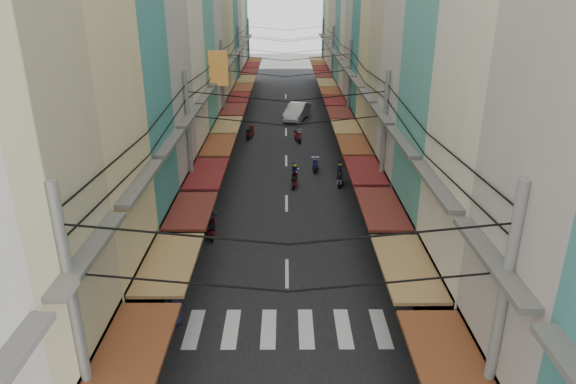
{
  "coord_description": "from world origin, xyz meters",
  "views": [
    {
      "loc": [
        -0.06,
        -21.91,
        11.88
      ],
      "look_at": [
        0.07,
        2.54,
        2.11
      ],
      "focal_mm": 32.0,
      "sensor_mm": 36.0,
      "label": 1
    }
  ],
  "objects_px": {
    "bicycle": "(408,248)",
    "traffic_sign": "(396,205)",
    "white_car": "(297,119)",
    "market_umbrella": "(435,237)"
  },
  "relations": [
    {
      "from": "bicycle",
      "to": "traffic_sign",
      "type": "height_order",
      "value": "traffic_sign"
    },
    {
      "from": "market_umbrella",
      "to": "traffic_sign",
      "type": "relative_size",
      "value": 0.91
    },
    {
      "from": "market_umbrella",
      "to": "bicycle",
      "type": "bearing_deg",
      "value": 92.88
    },
    {
      "from": "white_car",
      "to": "traffic_sign",
      "type": "relative_size",
      "value": 1.95
    },
    {
      "from": "white_car",
      "to": "bicycle",
      "type": "bearing_deg",
      "value": -63.59
    },
    {
      "from": "market_umbrella",
      "to": "traffic_sign",
      "type": "distance_m",
      "value": 4.0
    },
    {
      "from": "white_car",
      "to": "market_umbrella",
      "type": "distance_m",
      "value": 30.23
    },
    {
      "from": "bicycle",
      "to": "market_umbrella",
      "type": "relative_size",
      "value": 0.69
    },
    {
      "from": "bicycle",
      "to": "traffic_sign",
      "type": "relative_size",
      "value": 0.63
    },
    {
      "from": "white_car",
      "to": "traffic_sign",
      "type": "bearing_deg",
      "value": -64.76
    }
  ]
}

